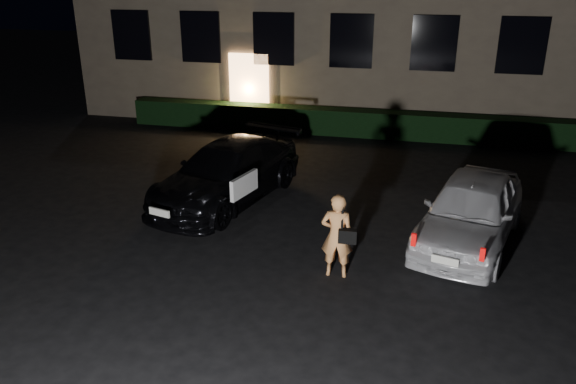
# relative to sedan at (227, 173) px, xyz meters

# --- Properties ---
(ground) EXTENTS (80.00, 80.00, 0.00)m
(ground) POSITION_rel_sedan_xyz_m (1.95, -4.10, -0.68)
(ground) COLOR black
(ground) RESTS_ON ground
(hedge) EXTENTS (15.00, 0.70, 0.85)m
(hedge) POSITION_rel_sedan_xyz_m (1.95, 6.40, -0.26)
(hedge) COLOR black
(hedge) RESTS_ON ground
(sedan) EXTENTS (3.04, 5.02, 1.36)m
(sedan) POSITION_rel_sedan_xyz_m (0.00, 0.00, 0.00)
(sedan) COLOR black
(sedan) RESTS_ON ground
(hatch) EXTENTS (2.65, 4.36, 1.39)m
(hatch) POSITION_rel_sedan_xyz_m (5.45, -1.04, 0.01)
(hatch) COLOR silver
(hatch) RESTS_ON ground
(man) EXTENTS (0.66, 0.41, 1.56)m
(man) POSITION_rel_sedan_xyz_m (3.07, -2.96, 0.10)
(man) COLOR #D88E50
(man) RESTS_ON ground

